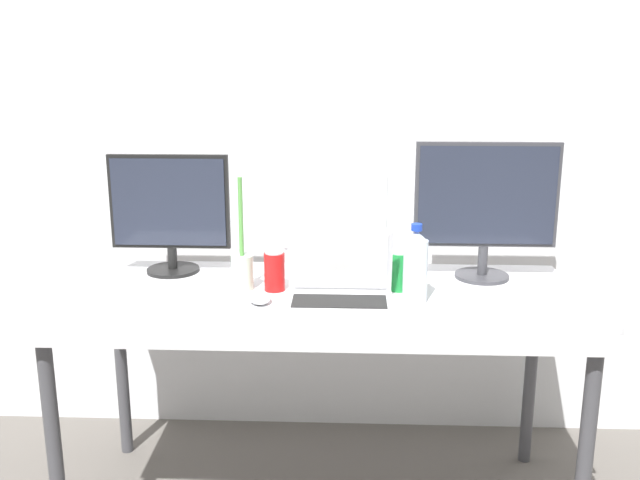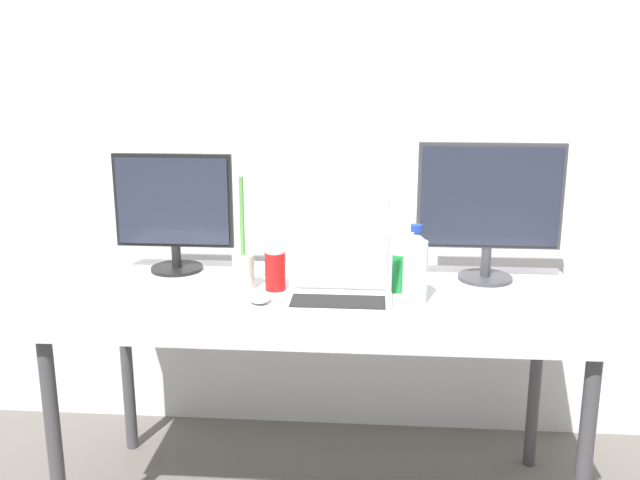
# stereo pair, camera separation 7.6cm
# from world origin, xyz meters

# --- Properties ---
(wall_back) EXTENTS (7.00, 0.08, 2.60)m
(wall_back) POSITION_xyz_m (0.00, 0.59, 1.30)
(wall_back) COLOR silver
(wall_back) RESTS_ON ground
(work_desk) EXTENTS (1.62, 0.73, 0.74)m
(work_desk) POSITION_xyz_m (0.00, 0.00, 0.68)
(work_desk) COLOR #424247
(work_desk) RESTS_ON ground
(monitor_left) EXTENTS (0.41, 0.18, 0.41)m
(monitor_left) POSITION_xyz_m (-0.52, 0.24, 0.96)
(monitor_left) COLOR black
(monitor_left) RESTS_ON work_desk
(monitor_center) EXTENTS (0.37, 0.18, 0.37)m
(monitor_center) POSITION_xyz_m (0.04, 0.23, 0.93)
(monitor_center) COLOR silver
(monitor_center) RESTS_ON work_desk
(monitor_right) EXTENTS (0.47, 0.18, 0.46)m
(monitor_right) POSITION_xyz_m (0.54, 0.21, 0.99)
(monitor_right) COLOR #38383D
(monitor_right) RESTS_ON work_desk
(laptop_silver) EXTENTS (0.32, 0.22, 0.22)m
(laptop_silver) POSITION_xyz_m (0.06, -0.06, 0.79)
(laptop_silver) COLOR silver
(laptop_silver) RESTS_ON work_desk
(keyboard_main) EXTENTS (0.42, 0.15, 0.02)m
(keyboard_main) POSITION_xyz_m (0.62, -0.23, 0.75)
(keyboard_main) COLOR #B2B2B7
(keyboard_main) RESTS_ON work_desk
(mouse_by_keyboard) EXTENTS (0.09, 0.11, 0.03)m
(mouse_by_keyboard) POSITION_xyz_m (-0.18, -0.07, 0.76)
(mouse_by_keyboard) COLOR silver
(mouse_by_keyboard) RESTS_ON work_desk
(water_bottle) EXTENTS (0.07, 0.07, 0.24)m
(water_bottle) POSITION_xyz_m (0.29, -0.04, 0.85)
(water_bottle) COLOR silver
(water_bottle) RESTS_ON work_desk
(soda_can_near_keyboard) EXTENTS (0.07, 0.07, 0.13)m
(soda_can_near_keyboard) POSITION_xyz_m (-0.15, 0.05, 0.80)
(soda_can_near_keyboard) COLOR red
(soda_can_near_keyboard) RESTS_ON work_desk
(soda_can_by_laptop) EXTENTS (0.07, 0.07, 0.13)m
(soda_can_by_laptop) POSITION_xyz_m (0.25, 0.07, 0.80)
(soda_can_by_laptop) COLOR #197F33
(soda_can_by_laptop) RESTS_ON work_desk
(bamboo_vase) EXTENTS (0.07, 0.07, 0.36)m
(bamboo_vase) POSITION_xyz_m (-0.25, 0.06, 0.81)
(bamboo_vase) COLOR #B2D1B7
(bamboo_vase) RESTS_ON work_desk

